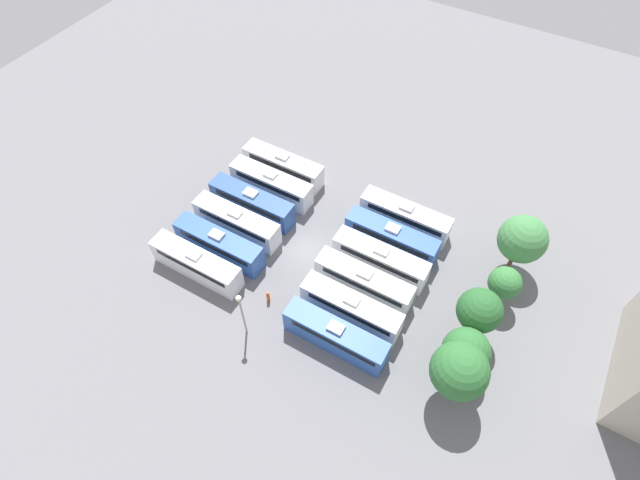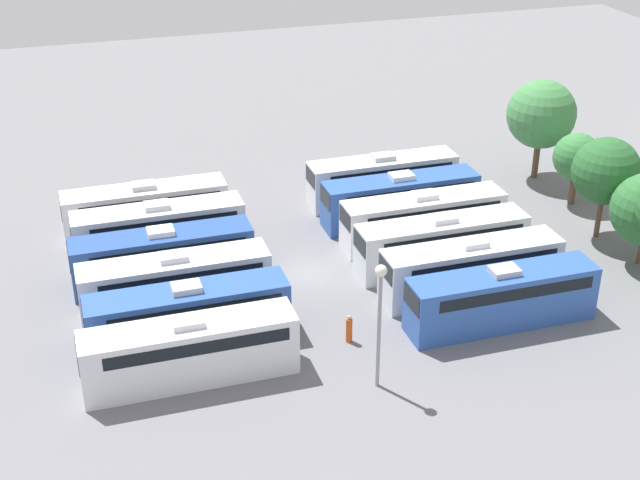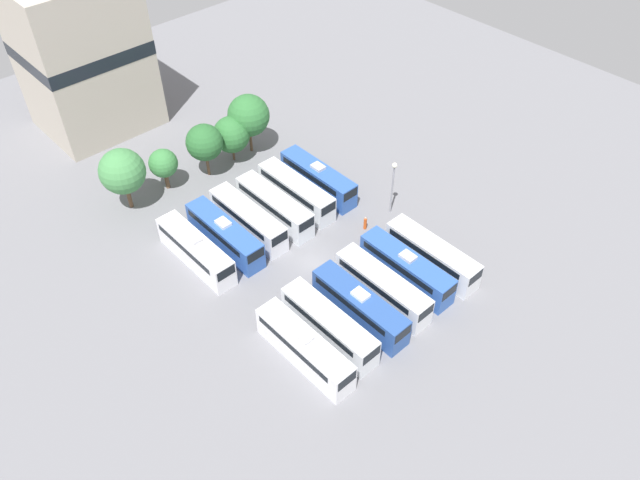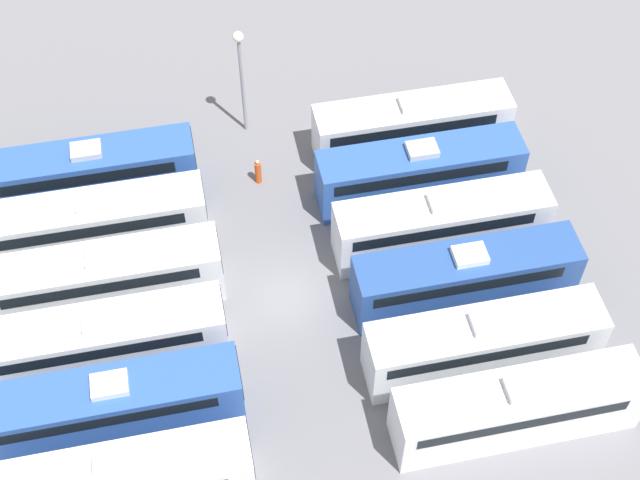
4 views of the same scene
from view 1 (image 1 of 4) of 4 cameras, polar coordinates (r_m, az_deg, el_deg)
The scene contains 20 objects.
ground_plane at distance 59.37m, azimuth -1.66°, elevation -1.02°, with size 124.12×124.12×0.00m, color slate.
bus_0 at distance 66.17m, azimuth -4.21°, elevation 8.47°, with size 2.52×11.11×3.65m.
bus_1 at distance 64.03m, azimuth -5.57°, elevation 6.44°, with size 2.52×11.11×3.65m.
bus_2 at distance 62.16m, azimuth -7.75°, elevation 4.30°, with size 2.52×11.11×3.65m.
bus_3 at distance 60.38m, azimuth -9.46°, elevation 2.07°, with size 2.52×11.11×3.65m.
bus_4 at distance 58.71m, azimuth -11.45°, elevation -0.42°, with size 2.52×11.11×3.65m.
bus_5 at distance 57.62m, azimuth -13.92°, elevation -2.60°, with size 2.52×11.11×3.65m.
bus_6 at distance 60.99m, azimuth 9.72°, elevation 2.69°, with size 2.52×11.11×3.65m.
bus_7 at distance 58.70m, azimuth 8.18°, elevation 0.30°, with size 2.52×11.11×3.65m.
bus_8 at distance 56.68m, azimuth 6.95°, elevation -2.19°, with size 2.52×11.11×3.65m.
bus_9 at distance 54.81m, azimuth 5.05°, elevation -4.75°, with size 2.52×11.11×3.65m.
bus_10 at distance 53.02m, azimuth 3.59°, elevation -7.74°, with size 2.52×11.11×3.65m.
bus_11 at distance 51.44m, azimuth 1.82°, elevation -10.86°, with size 2.52×11.11×3.65m.
worker_person at distance 55.08m, azimuth -5.95°, elevation -6.47°, with size 0.36×0.36×1.69m.
light_pole at distance 49.98m, azimuth -9.02°, elevation -7.72°, with size 0.60×0.60×7.08m.
tree_0 at distance 57.94m, azimuth 22.14°, elevation 0.08°, with size 5.30×5.30×7.87m.
tree_1 at distance 55.80m, azimuth 20.36°, elevation -4.62°, with size 3.50×3.50×5.43m.
tree_2 at distance 51.74m, azimuth 17.77°, elevation -7.68°, with size 4.55×4.55×7.10m.
tree_3 at distance 50.39m, azimuth 16.35°, elevation -12.12°, with size 4.67×4.67×6.17m.
tree_4 at distance 47.70m, azimuth 15.64°, elevation -14.21°, with size 5.39×5.39×8.04m.
Camera 1 is at (29.55, 18.99, 47.86)m, focal length 28.00 mm.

